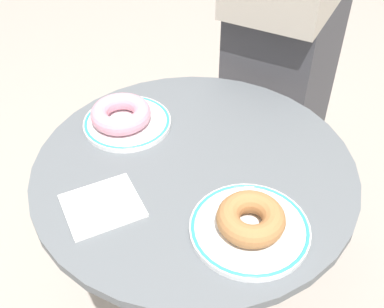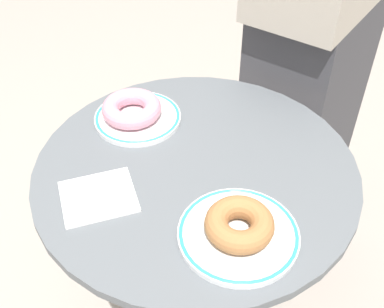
{
  "view_description": "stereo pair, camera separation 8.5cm",
  "coord_description": "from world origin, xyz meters",
  "px_view_note": "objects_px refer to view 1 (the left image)",
  "views": [
    {
      "loc": [
        0.53,
        -0.38,
        1.36
      ],
      "look_at": [
        0.01,
        -0.02,
        0.79
      ],
      "focal_mm": 44.87,
      "sensor_mm": 36.0,
      "label": 1
    },
    {
      "loc": [
        0.58,
        -0.31,
        1.36
      ],
      "look_at": [
        0.01,
        -0.02,
        0.79
      ],
      "focal_mm": 44.87,
      "sensor_mm": 36.0,
      "label": 2
    }
  ],
  "objects_px": {
    "donut_pink_frosted": "(121,114)",
    "person_figure": "(293,10)",
    "plate_right": "(250,228)",
    "cafe_table": "(194,248)",
    "plate_left": "(127,122)",
    "donut_cinnamon": "(251,219)",
    "paper_napkin": "(102,206)"
  },
  "relations": [
    {
      "from": "plate_right",
      "to": "donut_cinnamon",
      "type": "distance_m",
      "value": 0.02
    },
    {
      "from": "person_figure",
      "to": "donut_cinnamon",
      "type": "bearing_deg",
      "value": -49.04
    },
    {
      "from": "donut_pink_frosted",
      "to": "plate_right",
      "type": "bearing_deg",
      "value": 5.56
    },
    {
      "from": "cafe_table",
      "to": "plate_left",
      "type": "relative_size",
      "value": 4.13
    },
    {
      "from": "paper_napkin",
      "to": "person_figure",
      "type": "xyz_separation_m",
      "value": [
        -0.24,
        0.66,
        0.09
      ]
    },
    {
      "from": "donut_pink_frosted",
      "to": "plate_left",
      "type": "bearing_deg",
      "value": 62.53
    },
    {
      "from": "person_figure",
      "to": "plate_right",
      "type": "bearing_deg",
      "value": -49.04
    },
    {
      "from": "cafe_table",
      "to": "donut_pink_frosted",
      "type": "distance_m",
      "value": 0.34
    },
    {
      "from": "plate_left",
      "to": "donut_pink_frosted",
      "type": "xyz_separation_m",
      "value": [
        -0.01,
        -0.01,
        0.02
      ]
    },
    {
      "from": "paper_napkin",
      "to": "person_figure",
      "type": "relative_size",
      "value": 0.07
    },
    {
      "from": "donut_pink_frosted",
      "to": "paper_napkin",
      "type": "xyz_separation_m",
      "value": [
        0.18,
        -0.14,
        -0.03
      ]
    },
    {
      "from": "cafe_table",
      "to": "plate_right",
      "type": "xyz_separation_m",
      "value": [
        0.18,
        -0.02,
        0.26
      ]
    },
    {
      "from": "cafe_table",
      "to": "donut_cinnamon",
      "type": "xyz_separation_m",
      "value": [
        0.18,
        -0.02,
        0.28
      ]
    },
    {
      "from": "cafe_table",
      "to": "paper_napkin",
      "type": "relative_size",
      "value": 5.87
    },
    {
      "from": "paper_napkin",
      "to": "person_figure",
      "type": "bearing_deg",
      "value": 109.82
    },
    {
      "from": "cafe_table",
      "to": "donut_pink_frosted",
      "type": "bearing_deg",
      "value": -164.14
    },
    {
      "from": "person_figure",
      "to": "donut_pink_frosted",
      "type": "bearing_deg",
      "value": -83.62
    },
    {
      "from": "cafe_table",
      "to": "person_figure",
      "type": "bearing_deg",
      "value": 117.35
    },
    {
      "from": "donut_pink_frosted",
      "to": "paper_napkin",
      "type": "height_order",
      "value": "donut_pink_frosted"
    },
    {
      "from": "cafe_table",
      "to": "person_figure",
      "type": "xyz_separation_m",
      "value": [
        -0.24,
        0.47,
        0.34
      ]
    },
    {
      "from": "plate_left",
      "to": "donut_pink_frosted",
      "type": "height_order",
      "value": "donut_pink_frosted"
    },
    {
      "from": "cafe_table",
      "to": "plate_right",
      "type": "distance_m",
      "value": 0.32
    },
    {
      "from": "cafe_table",
      "to": "donut_pink_frosted",
      "type": "height_order",
      "value": "donut_pink_frosted"
    },
    {
      "from": "cafe_table",
      "to": "donut_pink_frosted",
      "type": "xyz_separation_m",
      "value": [
        -0.18,
        -0.05,
        0.28
      ]
    },
    {
      "from": "donut_pink_frosted",
      "to": "cafe_table",
      "type": "bearing_deg",
      "value": 15.86
    },
    {
      "from": "donut_pink_frosted",
      "to": "person_figure",
      "type": "distance_m",
      "value": 0.53
    },
    {
      "from": "cafe_table",
      "to": "plate_left",
      "type": "xyz_separation_m",
      "value": [
        -0.18,
        -0.04,
        0.26
      ]
    },
    {
      "from": "plate_left",
      "to": "donut_cinnamon",
      "type": "relative_size",
      "value": 1.62
    },
    {
      "from": "plate_right",
      "to": "plate_left",
      "type": "bearing_deg",
      "value": -175.89
    },
    {
      "from": "plate_right",
      "to": "person_figure",
      "type": "distance_m",
      "value": 0.65
    },
    {
      "from": "cafe_table",
      "to": "plate_left",
      "type": "height_order",
      "value": "plate_left"
    },
    {
      "from": "plate_right",
      "to": "cafe_table",
      "type": "bearing_deg",
      "value": 174.6
    }
  ]
}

